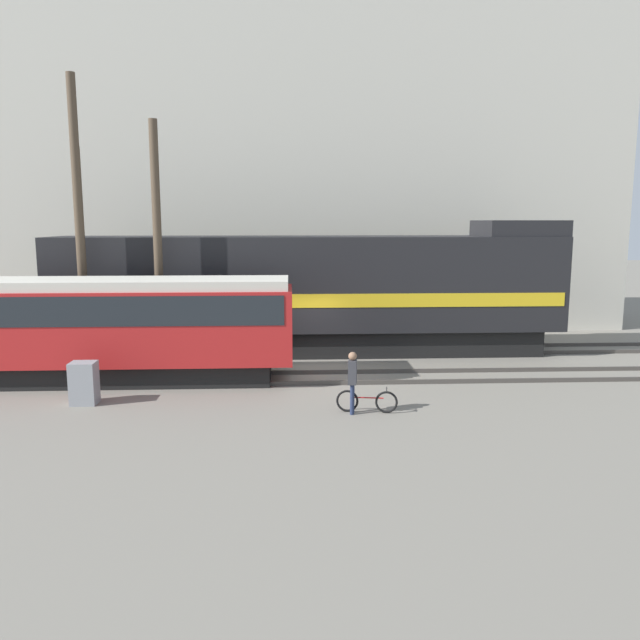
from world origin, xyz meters
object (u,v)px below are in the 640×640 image
Objects in this scene: person at (352,376)px; utility_pole_right at (158,246)px; freight_locomotive at (313,292)px; utility_pole_left at (79,225)px; streetcar at (105,324)px; bicycle at (367,401)px; signal_box at (84,383)px; utility_pole_center at (82,260)px.

utility_pole_right is (-6.16, 5.78, 3.21)m from person.
freight_locomotive is at bearing 21.30° from utility_pole_right.
utility_pole_right is at bearing 0.00° from utility_pole_left.
streetcar is 7.03× the size of person.
freight_locomotive reaches higher than person.
bicycle is 7.93m from signal_box.
utility_pole_center is 2.62m from utility_pole_right.
utility_pole_center is at bearing -165.22° from freight_locomotive.
utility_pole_left is 1.18m from utility_pole_center.
signal_box reaches higher than bicycle.
utility_pole_left reaches higher than signal_box.
streetcar is 3.41m from utility_pole_right.
utility_pole_center reaches higher than signal_box.
person reaches higher than bicycle.
utility_pole_right is (-5.40, -2.10, 1.85)m from freight_locomotive.
signal_box is at bearing 171.39° from bicycle.
utility_pole_right is 7.05× the size of signal_box.
streetcar is 3.94m from utility_pole_left.
signal_box is at bearing 170.29° from person.
person is 0.20× the size of utility_pole_right.
utility_pole_center is (-9.15, 5.70, 3.47)m from bicycle.
utility_pole_center reaches higher than bicycle.
utility_pole_right reaches higher than signal_box.
freight_locomotive is 1.94× the size of utility_pole_left.
person is at bearing -26.18° from streetcar.
person is (-0.40, -0.08, 0.71)m from bicycle.
person reaches higher than signal_box.
person is at bearing -168.15° from bicycle.
utility_pole_center is at bearing 120.96° from streetcar.
freight_locomotive is 6.08m from utility_pole_right.
utility_pole_center is at bearing 146.52° from person.
freight_locomotive is 7.94m from streetcar.
utility_pole_center is at bearing 148.08° from bicycle.
person is 0.22× the size of utility_pole_center.
utility_pole_center reaches higher than freight_locomotive.
freight_locomotive is 8.04m from person.
utility_pole_left is 1.31× the size of utility_pole_center.
freight_locomotive is 1.63× the size of streetcar.
freight_locomotive is 2.27× the size of utility_pole_right.
utility_pole_right reaches higher than streetcar.
streetcar is (-6.72, -4.21, -0.49)m from freight_locomotive.
streetcar is 8.38m from person.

